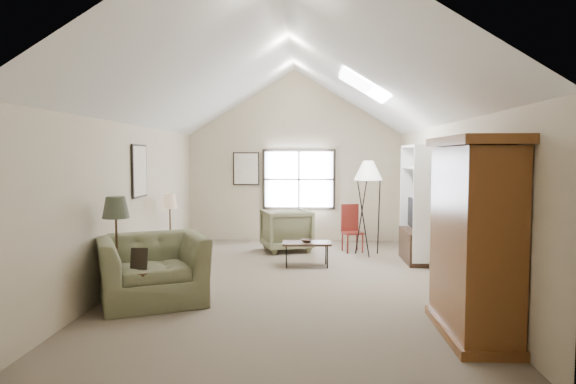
{
  "coord_description": "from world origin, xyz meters",
  "views": [
    {
      "loc": [
        0.37,
        -8.1,
        2.0
      ],
      "look_at": [
        0.0,
        0.4,
        1.4
      ],
      "focal_mm": 32.0,
      "sensor_mm": 36.0,
      "label": 1
    }
  ],
  "objects_px": {
    "coffee_table": "(306,254)",
    "side_table": "(140,290)",
    "sofa": "(167,261)",
    "side_chair": "(352,228)",
    "armoire": "(474,237)",
    "armchair_far": "(286,230)",
    "armchair_near": "(152,269)"
  },
  "relations": [
    {
      "from": "coffee_table",
      "to": "side_table",
      "type": "xyz_separation_m",
      "value": [
        -2.14,
        -2.74,
        0.05
      ]
    },
    {
      "from": "sofa",
      "to": "side_chair",
      "type": "xyz_separation_m",
      "value": [
        3.18,
        2.59,
        0.18
      ]
    },
    {
      "from": "armoire",
      "to": "armchair_far",
      "type": "relative_size",
      "value": 2.27
    },
    {
      "from": "armchair_far",
      "to": "side_chair",
      "type": "height_order",
      "value": "side_chair"
    },
    {
      "from": "armchair_far",
      "to": "side_table",
      "type": "height_order",
      "value": "armchair_far"
    },
    {
      "from": "armchair_far",
      "to": "side_chair",
      "type": "bearing_deg",
      "value": 158.37
    },
    {
      "from": "side_table",
      "to": "side_chair",
      "type": "distance_m",
      "value": 5.21
    },
    {
      "from": "coffee_table",
      "to": "side_chair",
      "type": "relative_size",
      "value": 0.88
    },
    {
      "from": "sofa",
      "to": "coffee_table",
      "type": "bearing_deg",
      "value": -87.22
    },
    {
      "from": "armoire",
      "to": "side_chair",
      "type": "relative_size",
      "value": 2.23
    },
    {
      "from": "sofa",
      "to": "armchair_near",
      "type": "bearing_deg",
      "value": 162.65
    },
    {
      "from": "armchair_far",
      "to": "side_chair",
      "type": "xyz_separation_m",
      "value": [
        1.38,
        -0.08,
        0.05
      ]
    },
    {
      "from": "armoire",
      "to": "side_chair",
      "type": "bearing_deg",
      "value": 100.68
    },
    {
      "from": "armchair_near",
      "to": "side_chair",
      "type": "bearing_deg",
      "value": 26.5
    },
    {
      "from": "sofa",
      "to": "armchair_far",
      "type": "relative_size",
      "value": 2.2
    },
    {
      "from": "armoire",
      "to": "side_table",
      "type": "relative_size",
      "value": 4.11
    },
    {
      "from": "side_chair",
      "to": "sofa",
      "type": "bearing_deg",
      "value": -156.98
    },
    {
      "from": "armoire",
      "to": "side_table",
      "type": "bearing_deg",
      "value": 169.6
    },
    {
      "from": "sofa",
      "to": "coffee_table",
      "type": "relative_size",
      "value": 2.45
    },
    {
      "from": "armchair_near",
      "to": "side_chair",
      "type": "relative_size",
      "value": 1.42
    },
    {
      "from": "sofa",
      "to": "coffee_table",
      "type": "height_order",
      "value": "sofa"
    },
    {
      "from": "armoire",
      "to": "side_chair",
      "type": "distance_m",
      "value": 5.05
    },
    {
      "from": "armoire",
      "to": "side_chair",
      "type": "height_order",
      "value": "armoire"
    },
    {
      "from": "armchair_far",
      "to": "coffee_table",
      "type": "relative_size",
      "value": 1.11
    },
    {
      "from": "sofa",
      "to": "armchair_far",
      "type": "bearing_deg",
      "value": -58.2
    },
    {
      "from": "coffee_table",
      "to": "side_chair",
      "type": "xyz_separation_m",
      "value": [
        0.94,
        1.45,
        0.27
      ]
    },
    {
      "from": "sofa",
      "to": "armchair_near",
      "type": "height_order",
      "value": "armchair_near"
    },
    {
      "from": "coffee_table",
      "to": "side_table",
      "type": "distance_m",
      "value": 3.48
    },
    {
      "from": "sofa",
      "to": "side_table",
      "type": "xyz_separation_m",
      "value": [
        0.1,
        -1.6,
        -0.04
      ]
    },
    {
      "from": "armoire",
      "to": "sofa",
      "type": "bearing_deg",
      "value": 150.4
    },
    {
      "from": "armchair_near",
      "to": "side_chair",
      "type": "xyz_separation_m",
      "value": [
        3.03,
        3.82,
        0.04
      ]
    },
    {
      "from": "sofa",
      "to": "side_chair",
      "type": "relative_size",
      "value": 2.16
    }
  ]
}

